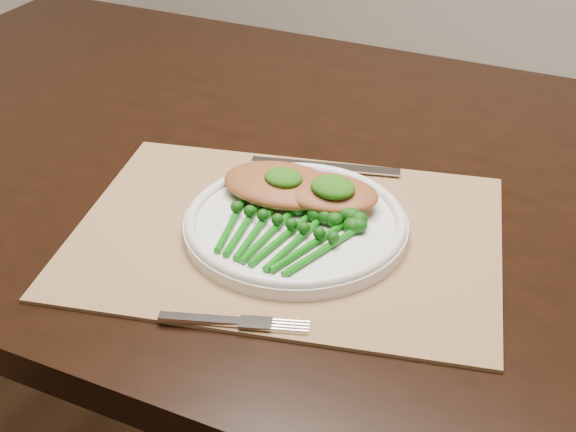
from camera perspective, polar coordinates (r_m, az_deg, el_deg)
The scene contains 10 objects.
dining_table at distance 1.29m, azimuth 1.54°, elevation -11.09°, with size 1.69×1.07×0.75m.
placemat at distance 0.93m, azimuth -0.08°, elevation -1.31°, with size 0.49×0.36×0.00m, color #97724D.
dinner_plate at distance 0.92m, azimuth 0.55°, elevation -0.51°, with size 0.26×0.26×0.02m.
knife at distance 1.05m, azimuth 1.63°, elevation 3.63°, with size 0.19×0.08×0.01m.
fork at distance 0.80m, azimuth -3.19°, elevation -7.55°, with size 0.14×0.08×0.00m.
chicken_fillet_left at distance 0.96m, azimuth -0.50°, elevation 2.24°, with size 0.14×0.10×0.03m, color #99562C.
chicken_fillet_right at distance 0.94m, azimuth 2.88°, elevation 1.68°, with size 0.12×0.08×0.02m, color #99562C.
pesto_dollop_left at distance 0.94m, azimuth -0.32°, elevation 2.75°, with size 0.05×0.04×0.02m, color #174A0A.
pesto_dollop_right at distance 0.92m, azimuth 3.21°, elevation 2.06°, with size 0.05×0.04×0.02m, color #174A0A.
broccolini_bundle at distance 0.89m, azimuth -0.86°, elevation -1.40°, with size 0.14×0.16×0.04m.
Camera 1 is at (0.60, -0.84, 1.27)m, focal length 50.00 mm.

